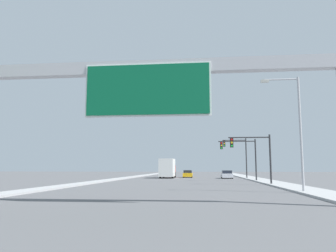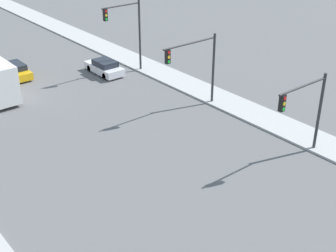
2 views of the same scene
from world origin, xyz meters
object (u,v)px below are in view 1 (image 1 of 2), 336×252
(sign_gantry, at_px, (148,88))
(car_mid_left, at_px, (188,174))
(car_near_right, at_px, (227,175))
(traffic_light_near_intersection, at_px, (256,150))
(traffic_light_far_intersection, at_px, (239,152))
(truck_box_primary, at_px, (168,168))
(street_lamp_right, at_px, (295,123))
(traffic_light_mid_block, at_px, (243,152))

(sign_gantry, relative_size, car_mid_left, 4.54)
(car_near_right, xyz_separation_m, traffic_light_near_intersection, (1.69, -21.38, 3.11))
(car_near_right, bearing_deg, traffic_light_far_intersection, -34.01)
(truck_box_primary, distance_m, street_lamp_right, 36.41)
(sign_gantry, distance_m, street_lamp_right, 13.38)
(truck_box_primary, bearing_deg, traffic_light_near_intersection, -61.45)
(sign_gantry, xyz_separation_m, traffic_light_near_intersection, (8.69, 20.09, -2.37))
(sign_gantry, bearing_deg, street_lamp_right, 41.60)
(sign_gantry, distance_m, car_mid_left, 46.39)
(sign_gantry, distance_m, traffic_light_far_intersection, 41.13)
(sign_gantry, relative_size, traffic_light_far_intersection, 2.98)
(sign_gantry, height_order, traffic_light_near_intersection, sign_gantry)
(truck_box_primary, bearing_deg, traffic_light_far_intersection, -10.88)
(traffic_light_mid_block, bearing_deg, car_mid_left, 118.05)
(car_near_right, distance_m, traffic_light_mid_block, 11.97)
(sign_gantry, height_order, car_near_right, sign_gantry)
(traffic_light_far_intersection, bearing_deg, traffic_light_near_intersection, -91.02)
(car_mid_left, bearing_deg, sign_gantry, -90.00)
(car_near_right, xyz_separation_m, traffic_light_far_intersection, (2.05, -1.38, 3.90))
(car_mid_left, bearing_deg, traffic_light_far_intersection, -33.46)
(sign_gantry, height_order, truck_box_primary, sign_gantry)
(truck_box_primary, height_order, traffic_light_far_intersection, traffic_light_far_intersection)
(truck_box_primary, height_order, traffic_light_near_intersection, traffic_light_near_intersection)
(sign_gantry, height_order, street_lamp_right, street_lamp_right)
(traffic_light_far_intersection, xyz_separation_m, street_lamp_right, (0.93, -31.22, 0.73))
(sign_gantry, xyz_separation_m, truck_box_primary, (-3.50, 42.50, -4.40))
(traffic_light_near_intersection, height_order, traffic_light_mid_block, traffic_light_mid_block)
(car_near_right, bearing_deg, traffic_light_near_intersection, -85.47)
(traffic_light_far_intersection, bearing_deg, traffic_light_mid_block, -93.07)
(car_near_right, distance_m, street_lamp_right, 33.07)
(traffic_light_far_intersection, bearing_deg, truck_box_primary, 169.12)
(car_near_right, height_order, truck_box_primary, truck_box_primary)
(truck_box_primary, xyz_separation_m, traffic_light_near_intersection, (12.19, -22.41, 2.03))
(traffic_light_near_intersection, distance_m, traffic_light_mid_block, 10.01)
(sign_gantry, bearing_deg, car_mid_left, 90.00)
(truck_box_primary, relative_size, traffic_light_near_intersection, 1.34)
(car_near_right, height_order, traffic_light_near_intersection, traffic_light_near_intersection)
(car_near_right, relative_size, traffic_light_far_intersection, 0.65)
(traffic_light_near_intersection, relative_size, traffic_light_mid_block, 0.94)
(car_near_right, relative_size, street_lamp_right, 0.50)
(street_lamp_right, bearing_deg, truck_box_primary, 111.84)
(traffic_light_mid_block, bearing_deg, sign_gantry, -105.80)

